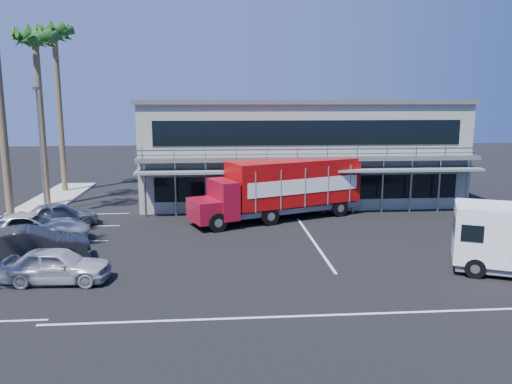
{
  "coord_description": "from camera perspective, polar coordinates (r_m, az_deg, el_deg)",
  "views": [
    {
      "loc": [
        -3.02,
        -21.84,
        7.31
      ],
      "look_at": [
        -0.86,
        5.02,
        2.3
      ],
      "focal_mm": 35.0,
      "sensor_mm": 36.0,
      "label": 1
    }
  ],
  "objects": [
    {
      "name": "parked_car_e",
      "position": [
        31.14,
        -21.56,
        -2.42
      ],
      "size": [
        4.62,
        3.15,
        1.46
      ],
      "primitive_type": "imported",
      "rotation": [
        0.0,
        0.0,
        1.94
      ],
      "color": "gray",
      "rests_on": "ground"
    },
    {
      "name": "ground",
      "position": [
        23.22,
        3.13,
        -7.83
      ],
      "size": [
        120.0,
        120.0,
        0.0
      ],
      "primitive_type": "plane",
      "color": "black",
      "rests_on": "ground"
    },
    {
      "name": "parked_car_b",
      "position": [
        24.65,
        -24.36,
        -5.66
      ],
      "size": [
        5.37,
        3.18,
        1.67
      ],
      "primitive_type": "imported",
      "rotation": [
        0.0,
        0.0,
        1.87
      ],
      "color": "black",
      "rests_on": "ground"
    },
    {
      "name": "parked_car_c",
      "position": [
        28.14,
        -24.2,
        -3.82
      ],
      "size": [
        5.82,
        3.01,
        1.57
      ],
      "primitive_type": "imported",
      "rotation": [
        0.0,
        0.0,
        1.64
      ],
      "color": "#BBBBBD",
      "rests_on": "ground"
    },
    {
      "name": "curb_strip",
      "position": [
        31.15,
        -27.14,
        -4.07
      ],
      "size": [
        3.0,
        32.0,
        0.16
      ],
      "primitive_type": "cube",
      "color": "#A5A399",
      "rests_on": "ground"
    },
    {
      "name": "palm_e",
      "position": [
        36.89,
        -23.87,
        14.74
      ],
      "size": [
        2.8,
        2.8,
        12.25
      ],
      "color": "brown",
      "rests_on": "ground"
    },
    {
      "name": "parked_car_a",
      "position": [
        21.88,
        -21.8,
        -7.77
      ],
      "size": [
        4.32,
        1.94,
        1.44
      ],
      "primitive_type": "imported",
      "rotation": [
        0.0,
        0.0,
        1.51
      ],
      "color": "#ABACB2",
      "rests_on": "ground"
    },
    {
      "name": "palm_f",
      "position": [
        42.31,
        -22.0,
        15.44
      ],
      "size": [
        2.8,
        2.8,
        13.25
      ],
      "color": "brown",
      "rests_on": "ground"
    },
    {
      "name": "building",
      "position": [
        37.44,
        4.69,
        4.9
      ],
      "size": [
        22.4,
        12.0,
        7.3
      ],
      "color": "gray",
      "rests_on": "ground"
    },
    {
      "name": "parked_car_d",
      "position": [
        28.31,
        -24.08,
        -3.95
      ],
      "size": [
        4.95,
        2.69,
        1.36
      ],
      "primitive_type": "imported",
      "rotation": [
        0.0,
        0.0,
        1.4
      ],
      "color": "#2E313D",
      "rests_on": "ground"
    },
    {
      "name": "light_pole_far",
      "position": [
        34.8,
        -23.42,
        5.04
      ],
      "size": [
        0.5,
        0.25,
        8.09
      ],
      "color": "gray",
      "rests_on": "ground"
    },
    {
      "name": "red_truck",
      "position": [
        30.79,
        3.16,
        0.6
      ],
      "size": [
        10.98,
        6.42,
        3.65
      ],
      "rotation": [
        0.0,
        0.0,
        0.39
      ],
      "color": "maroon",
      "rests_on": "ground"
    }
  ]
}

